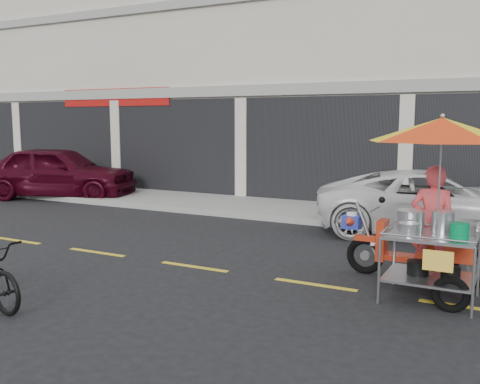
% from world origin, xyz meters
% --- Properties ---
extents(ground, '(90.00, 90.00, 0.00)m').
position_xyz_m(ground, '(0.00, 0.00, 0.00)').
color(ground, black).
extents(sidewalk, '(45.00, 3.00, 0.15)m').
position_xyz_m(sidewalk, '(0.00, 5.50, 0.07)').
color(sidewalk, gray).
rests_on(sidewalk, ground).
extents(centerline, '(42.00, 0.10, 0.01)m').
position_xyz_m(centerline, '(0.00, 0.00, 0.00)').
color(centerline, gold).
rests_on(centerline, ground).
extents(maroon_sedan, '(4.89, 3.20, 1.55)m').
position_xyz_m(maroon_sedan, '(-9.58, 4.52, 0.77)').
color(maroon_sedan, '#370312').
rests_on(maroon_sedan, ground).
extents(white_pickup, '(5.00, 3.26, 1.28)m').
position_xyz_m(white_pickup, '(0.94, 4.34, 0.64)').
color(white_pickup, silver).
rests_on(white_pickup, ground).
extents(plant_short, '(0.58, 0.58, 1.01)m').
position_xyz_m(plant_short, '(-12.33, 5.76, 0.66)').
color(plant_short, '#204410').
rests_on(plant_short, sidewalk).
extents(food_vendor_rig, '(2.35, 1.88, 2.38)m').
position_xyz_m(food_vendor_rig, '(1.47, 0.41, 1.50)').
color(food_vendor_rig, black).
rests_on(food_vendor_rig, ground).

